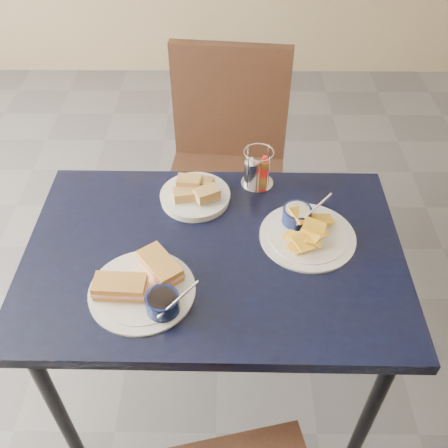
{
  "coord_description": "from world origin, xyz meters",
  "views": [
    {
      "loc": [
        0.04,
        -1.09,
        1.84
      ],
      "look_at": [
        0.03,
        -0.05,
        0.82
      ],
      "focal_mm": 40.0,
      "sensor_mm": 36.0,
      "label": 1
    }
  ],
  "objects_px": {
    "plantain_plate": "(304,229)",
    "bread_basket": "(195,194)",
    "chair_far": "(225,155)",
    "sandwich_plate": "(145,286)",
    "dining_table": "(214,266)",
    "condiment_caddy": "(256,170)"
  },
  "relations": [
    {
      "from": "sandwich_plate",
      "to": "bread_basket",
      "type": "bearing_deg",
      "value": 73.04
    },
    {
      "from": "chair_far",
      "to": "sandwich_plate",
      "type": "relative_size",
      "value": 3.26
    },
    {
      "from": "bread_basket",
      "to": "condiment_caddy",
      "type": "relative_size",
      "value": 1.66
    },
    {
      "from": "dining_table",
      "to": "bread_basket",
      "type": "relative_size",
      "value": 5.02
    },
    {
      "from": "chair_far",
      "to": "sandwich_plate",
      "type": "xyz_separation_m",
      "value": [
        -0.21,
        -0.86,
        0.19
      ]
    },
    {
      "from": "condiment_caddy",
      "to": "plantain_plate",
      "type": "bearing_deg",
      "value": -59.85
    },
    {
      "from": "sandwich_plate",
      "to": "bread_basket",
      "type": "distance_m",
      "value": 0.4
    },
    {
      "from": "dining_table",
      "to": "sandwich_plate",
      "type": "relative_size",
      "value": 3.63
    },
    {
      "from": "plantain_plate",
      "to": "condiment_caddy",
      "type": "bearing_deg",
      "value": 120.15
    },
    {
      "from": "plantain_plate",
      "to": "condiment_caddy",
      "type": "distance_m",
      "value": 0.28
    },
    {
      "from": "chair_far",
      "to": "sandwich_plate",
      "type": "distance_m",
      "value": 0.91
    },
    {
      "from": "plantain_plate",
      "to": "bread_basket",
      "type": "bearing_deg",
      "value": 155.51
    },
    {
      "from": "plantain_plate",
      "to": "chair_far",
      "type": "bearing_deg",
      "value": 111.48
    },
    {
      "from": "plantain_plate",
      "to": "bread_basket",
      "type": "relative_size",
      "value": 1.3
    },
    {
      "from": "bread_basket",
      "to": "sandwich_plate",
      "type": "bearing_deg",
      "value": -106.96
    },
    {
      "from": "bread_basket",
      "to": "dining_table",
      "type": "bearing_deg",
      "value": -73.97
    },
    {
      "from": "sandwich_plate",
      "to": "bread_basket",
      "type": "relative_size",
      "value": 1.38
    },
    {
      "from": "chair_far",
      "to": "sandwich_plate",
      "type": "bearing_deg",
      "value": -103.68
    },
    {
      "from": "bread_basket",
      "to": "chair_far",
      "type": "bearing_deg",
      "value": 79.04
    },
    {
      "from": "chair_far",
      "to": "bread_basket",
      "type": "relative_size",
      "value": 4.5
    },
    {
      "from": "sandwich_plate",
      "to": "plantain_plate",
      "type": "height_order",
      "value": "same"
    },
    {
      "from": "chair_far",
      "to": "dining_table",
      "type": "bearing_deg",
      "value": -92.18
    }
  ]
}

